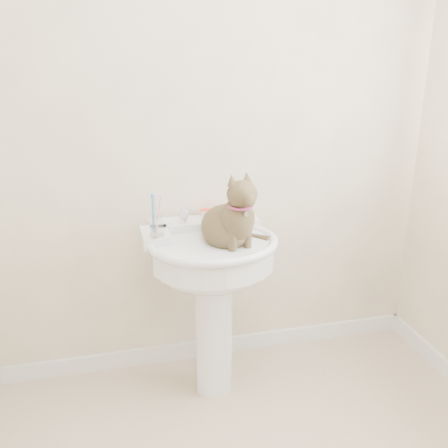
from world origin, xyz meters
TOP-DOWN VIEW (x-y plane):
  - wall_back at (0.00, 1.10)m, footprint 2.20×0.00m
  - baseboard_back at (0.00, 1.09)m, footprint 2.20×0.02m
  - pedestal_sink at (-0.07, 0.81)m, footprint 0.59×0.58m
  - faucet at (-0.07, 0.95)m, footprint 0.28×0.12m
  - soap_bar at (-0.03, 1.04)m, footprint 0.10×0.07m
  - toothbrush_cup at (-0.31, 0.82)m, footprint 0.07×0.07m
  - cat at (0.00, 0.76)m, footprint 0.24×0.31m

SIDE VIEW (x-z plane):
  - baseboard_back at x=0.00m, z-range 0.00..0.09m
  - pedestal_sink at x=-0.07m, z-range 0.23..1.04m
  - soap_bar at x=-0.03m, z-range 0.81..0.84m
  - faucet at x=-0.07m, z-range 0.78..0.92m
  - toothbrush_cup at x=-0.31m, z-range 0.77..0.95m
  - cat at x=0.00m, z-range 0.64..1.09m
  - wall_back at x=0.00m, z-range 0.00..2.50m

